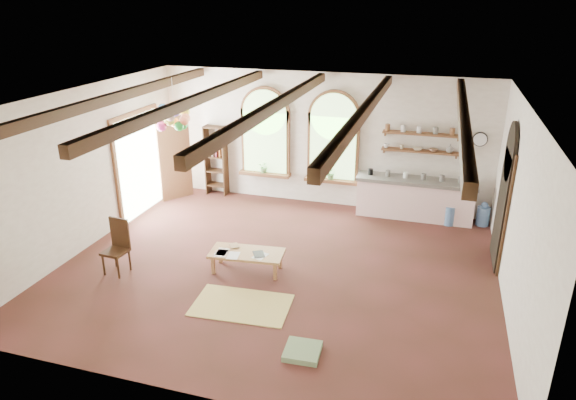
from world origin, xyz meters
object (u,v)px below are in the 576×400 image
at_px(kitchen_counter, 415,198).
at_px(side_chair, 117,258).
at_px(balloon_cluster, 174,117).
at_px(coffee_table, 247,254).

distance_m(kitchen_counter, side_chair, 6.60).
bearing_deg(side_chair, balloon_cluster, 92.25).
bearing_deg(coffee_table, kitchen_counter, 51.00).
distance_m(coffee_table, side_chair, 2.40).
xyz_separation_m(coffee_table, side_chair, (-2.29, -0.73, -0.05)).
bearing_deg(balloon_cluster, coffee_table, -39.98).
xyz_separation_m(kitchen_counter, side_chair, (-5.10, -4.20, -0.18)).
xyz_separation_m(coffee_table, balloon_cluster, (-2.40, 2.01, 1.99)).
bearing_deg(balloon_cluster, kitchen_counter, 15.61).
distance_m(kitchen_counter, coffee_table, 4.46).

